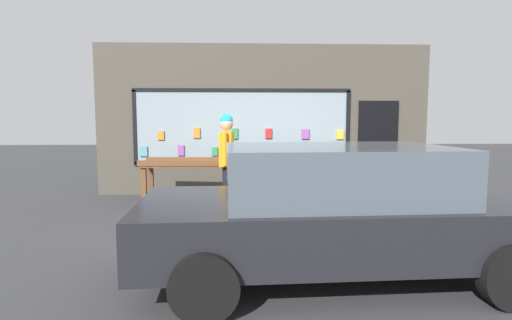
% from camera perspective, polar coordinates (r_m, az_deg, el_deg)
% --- Properties ---
extents(ground_plane, '(40.00, 40.00, 0.00)m').
position_cam_1_polar(ground_plane, '(6.87, 2.27, -8.40)').
color(ground_plane, '#38383A').
extents(shopfront_facade, '(7.42, 0.29, 3.34)m').
position_cam_1_polar(shopfront_facade, '(9.04, 1.17, 5.63)').
color(shopfront_facade, '#4C473D').
rests_on(shopfront_facade, ground_plane).
extents(display_table_left, '(2.24, 0.76, 0.92)m').
position_cam_1_polar(display_table_left, '(7.87, -8.11, -1.19)').
color(display_table_left, brown).
rests_on(display_table_left, ground_plane).
extents(display_table_right, '(2.24, 0.64, 0.89)m').
position_cam_1_polar(display_table_right, '(8.05, 11.15, -1.26)').
color(display_table_right, brown).
rests_on(display_table_right, ground_plane).
extents(person_browsing, '(0.26, 0.69, 1.79)m').
position_cam_1_polar(person_browsing, '(7.16, -4.19, 0.82)').
color(person_browsing, black).
rests_on(person_browsing, ground_plane).
extents(small_dog, '(0.29, 0.52, 0.38)m').
position_cam_1_polar(small_dog, '(7.16, -8.38, -5.70)').
color(small_dog, black).
rests_on(small_dog, ground_plane).
extents(sandwich_board_sign, '(0.67, 0.88, 0.95)m').
position_cam_1_polar(sandwich_board_sign, '(8.62, 22.66, -2.60)').
color(sandwich_board_sign, '#193F19').
rests_on(sandwich_board_sign, ground_plane).
extents(parked_car, '(4.19, 2.11, 1.41)m').
position_cam_1_polar(parked_car, '(4.39, 11.25, -6.76)').
color(parked_car, black).
rests_on(parked_car, ground_plane).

